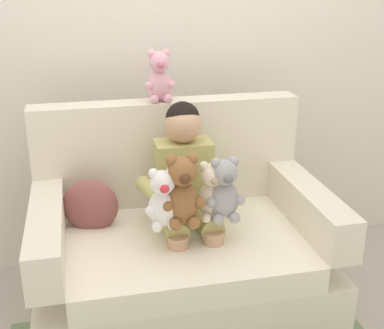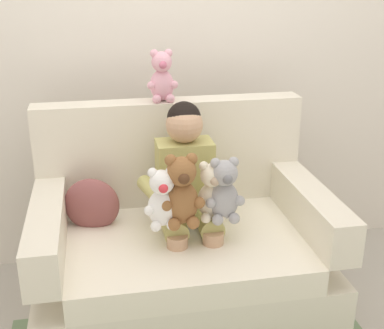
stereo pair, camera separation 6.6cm
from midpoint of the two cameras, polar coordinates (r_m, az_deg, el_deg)
ground_plane at (r=2.66m, az=-1.75°, el=-16.50°), size 8.00×8.00×0.00m
back_wall at (r=2.85m, az=-4.94°, el=14.45°), size 6.00×0.10×2.60m
armchair at (r=2.52m, az=-2.01°, el=-10.07°), size 1.33×0.87×1.01m
seated_child at (r=2.38m, az=-1.41°, el=-2.16°), size 0.45×0.39×0.82m
plush_brown at (r=2.17m, az=-1.96°, el=-3.11°), size 0.19×0.16×0.32m
plush_cream at (r=2.24m, az=1.39°, el=-3.04°), size 0.16×0.13×0.27m
plush_white at (r=2.17m, az=-4.10°, el=-3.92°), size 0.16×0.13×0.27m
plush_grey at (r=2.22m, az=2.74°, el=-2.96°), size 0.17×0.14×0.29m
plush_pink_on_backrest at (r=2.51m, az=-4.39°, el=9.53°), size 0.15×0.12×0.25m
throw_pillow at (r=2.47m, az=-11.89°, el=-4.51°), size 0.28×0.17×0.26m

